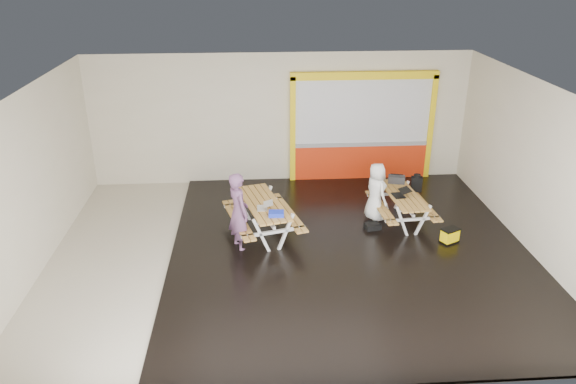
{
  "coord_description": "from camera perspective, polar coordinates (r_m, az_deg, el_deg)",
  "views": [
    {
      "loc": [
        -0.74,
        -9.98,
        5.81
      ],
      "look_at": [
        0.0,
        0.9,
        1.0
      ],
      "focal_mm": 33.95,
      "sensor_mm": 36.0,
      "label": 1
    }
  ],
  "objects": [
    {
      "name": "kiosk",
      "position": [
        14.87,
        7.74,
        6.51
      ],
      "size": [
        3.88,
        0.16,
        3.0
      ],
      "color": "red",
      "rests_on": "room"
    },
    {
      "name": "room",
      "position": [
        10.79,
        0.32,
        1.72
      ],
      "size": [
        10.02,
        8.02,
        3.52
      ],
      "color": "beige",
      "rests_on": "ground"
    },
    {
      "name": "laptop_right",
      "position": [
        12.62,
        11.72,
        -0.16
      ],
      "size": [
        0.42,
        0.39,
        0.16
      ],
      "color": "black",
      "rests_on": "picnic_table_right"
    },
    {
      "name": "picnic_table_right",
      "position": [
        12.81,
        11.89,
        -0.91
      ],
      "size": [
        1.38,
        1.92,
        0.73
      ],
      "color": "#B4833E",
      "rests_on": "deck"
    },
    {
      "name": "laptop_left",
      "position": [
        11.57,
        -2.5,
        -1.52
      ],
      "size": [
        0.34,
        0.31,
        0.14
      ],
      "color": "silver",
      "rests_on": "picnic_table_left"
    },
    {
      "name": "backpack",
      "position": [
        13.59,
        13.31,
        0.92
      ],
      "size": [
        0.29,
        0.21,
        0.44
      ],
      "color": "black",
      "rests_on": "picnic_table_right"
    },
    {
      "name": "toolbox",
      "position": [
        13.29,
        11.3,
        1.31
      ],
      "size": [
        0.43,
        0.29,
        0.23
      ],
      "color": "black",
      "rests_on": "picnic_table_right"
    },
    {
      "name": "deck",
      "position": [
        11.7,
        6.45,
        -5.99
      ],
      "size": [
        7.5,
        7.98,
        0.05
      ],
      "primitive_type": "cube",
      "color": "black",
      "rests_on": "room"
    },
    {
      "name": "person_left",
      "position": [
        11.38,
        -5.2,
        -2.1
      ],
      "size": [
        0.64,
        0.75,
        1.73
      ],
      "primitive_type": "imported",
      "rotation": [
        0.0,
        0.0,
        2.01
      ],
      "color": "#6B4468",
      "rests_on": "deck"
    },
    {
      "name": "dark_case",
      "position": [
        12.52,
        8.84,
        -3.56
      ],
      "size": [
        0.38,
        0.31,
        0.13
      ],
      "primitive_type": "cube",
      "rotation": [
        0.0,
        0.0,
        0.19
      ],
      "color": "black",
      "rests_on": "deck"
    },
    {
      "name": "fluke_bag",
      "position": [
        12.28,
        16.59,
        -4.41
      ],
      "size": [
        0.45,
        0.39,
        0.33
      ],
      "color": "black",
      "rests_on": "deck"
    },
    {
      "name": "blue_pouch",
      "position": [
        11.25,
        -1.23,
        -2.28
      ],
      "size": [
        0.32,
        0.24,
        0.09
      ],
      "primitive_type": "cube",
      "rotation": [
        0.0,
        0.0,
        -0.05
      ],
      "color": "#1A2EC1",
      "rests_on": "picnic_table_left"
    },
    {
      "name": "picnic_table_left",
      "position": [
        11.95,
        -2.64,
        -1.93
      ],
      "size": [
        1.86,
        2.33,
        0.82
      ],
      "color": "#B4833E",
      "rests_on": "deck"
    },
    {
      "name": "person_right",
      "position": [
        12.67,
        9.2,
        0.04
      ],
      "size": [
        0.65,
        0.78,
        1.37
      ],
      "primitive_type": "imported",
      "rotation": [
        0.0,
        0.0,
        1.94
      ],
      "color": "white",
      "rests_on": "deck"
    }
  ]
}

